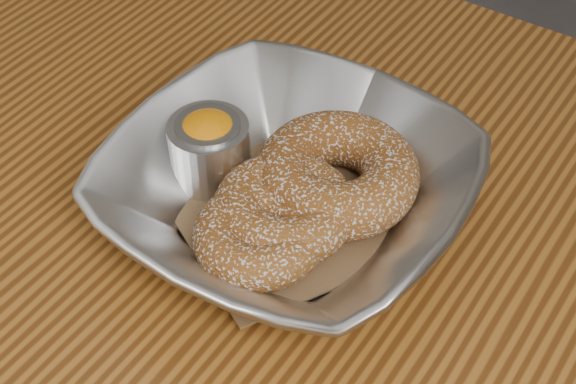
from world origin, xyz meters
The scene contains 6 objects.
serving_bowl centered at (-0.01, 0.08, 0.78)m, with size 0.24×0.24×0.06m, color #B9BBC0.
parchment centered at (-0.01, 0.08, 0.76)m, with size 0.14×0.14×0.00m, color brown.
donut_back centered at (0.00, 0.11, 0.78)m, with size 0.11×0.11×0.04m, color brown.
donut_front centered at (-0.01, 0.04, 0.78)m, with size 0.09×0.09×0.03m, color brown.
donut_extra centered at (-0.01, 0.06, 0.78)m, with size 0.10×0.10×0.03m, color brown.
ramekin centered at (-0.08, 0.08, 0.79)m, with size 0.06×0.06×0.05m.
Camera 1 is at (0.22, -0.27, 1.20)m, focal length 55.00 mm.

